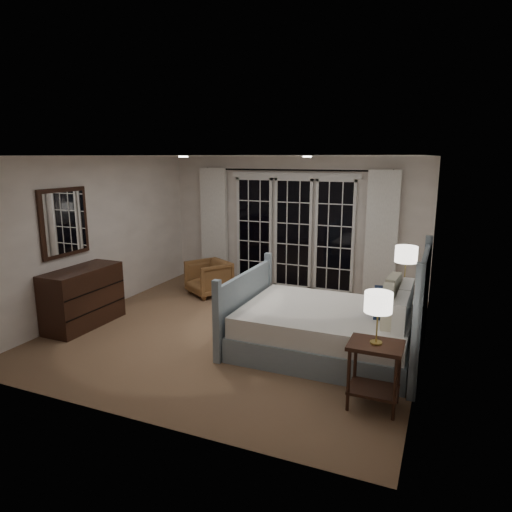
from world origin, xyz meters
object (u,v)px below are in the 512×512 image
at_px(nightstand_left, 375,365).
at_px(lamp_left, 378,303).
at_px(dresser, 83,297).
at_px(lamp_right, 406,255).
at_px(nightstand_right, 403,302).
at_px(armchair, 209,278).
at_px(bed, 331,327).

height_order(nightstand_left, lamp_left, lamp_left).
bearing_deg(dresser, lamp_right, 21.30).
xyz_separation_m(nightstand_right, dresser, (-4.41, -1.72, 0.03)).
height_order(nightstand_left, nightstand_right, nightstand_left).
bearing_deg(lamp_left, nightstand_left, 153.43).
bearing_deg(armchair, dresser, -82.55).
relative_size(bed, dresser, 1.89).
xyz_separation_m(nightstand_left, armchair, (-3.40, 2.76, -0.14)).
relative_size(bed, nightstand_right, 3.72).
xyz_separation_m(nightstand_right, lamp_right, (0.00, 0.00, 0.70)).
distance_m(nightstand_left, nightstand_right, 2.38).
height_order(nightstand_right, armchair, armchair).
bearing_deg(lamp_right, nightstand_right, -135.00).
bearing_deg(nightstand_left, nightstand_right, 88.86).
bearing_deg(dresser, nightstand_right, 21.30).
xyz_separation_m(lamp_right, armchair, (-3.44, 0.39, -0.80)).
height_order(armchair, dresser, dresser).
bearing_deg(nightstand_right, lamp_left, -91.14).
height_order(nightstand_left, armchair, nightstand_left).
bearing_deg(lamp_right, dresser, -158.70).
relative_size(lamp_right, armchair, 0.88).
bearing_deg(lamp_left, armchair, 140.88).
distance_m(nightstand_left, armchair, 4.38).
bearing_deg(armchair, lamp_right, 25.78).
bearing_deg(dresser, armchair, 65.26).
relative_size(nightstand_right, dresser, 0.51).
relative_size(nightstand_left, nightstand_right, 1.09).
bearing_deg(bed, lamp_left, -57.66).
xyz_separation_m(lamp_left, dresser, (-4.37, 0.65, -0.67)).
relative_size(bed, lamp_right, 3.82).
distance_m(bed, nightstand_right, 1.46).
height_order(nightstand_right, dresser, dresser).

